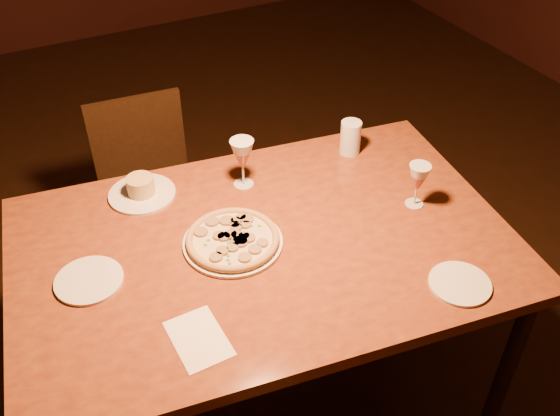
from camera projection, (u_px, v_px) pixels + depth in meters
name	position (u px, v px, depth m)	size (l,w,h in m)	color
floor	(248.00, 362.00, 2.58)	(7.00, 7.00, 0.00)	black
dining_table	(264.00, 258.00, 1.98)	(1.65, 1.18, 0.82)	brown
chair_far	(149.00, 184.00, 2.74)	(0.44, 0.44, 0.84)	black
pizza_plate	(233.00, 240.00, 1.92)	(0.31, 0.31, 0.03)	white
ramekin_saucer	(141.00, 190.00, 2.10)	(0.23, 0.23, 0.07)	white
wine_glass_far	(243.00, 163.00, 2.11)	(0.08, 0.08, 0.18)	#BC634E
wine_glass_right	(417.00, 185.00, 2.03)	(0.07, 0.07, 0.16)	#BC634E
water_tumbler	(350.00, 137.00, 2.28)	(0.08, 0.08, 0.13)	silver
side_plate_left	(89.00, 280.00, 1.80)	(0.20, 0.20, 0.01)	white
side_plate_near	(460.00, 284.00, 1.79)	(0.18, 0.18, 0.01)	white
menu_card	(199.00, 339.00, 1.64)	(0.13, 0.19, 0.00)	white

